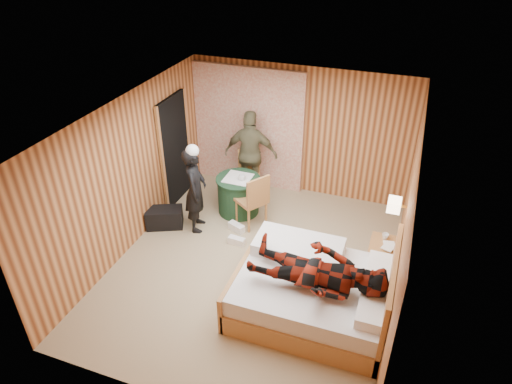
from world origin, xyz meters
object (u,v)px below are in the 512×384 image
(chair_far, at_px, (249,170))
(man_on_bed, at_px, (318,264))
(round_table, at_px, (238,195))
(wall_lamp, at_px, (394,205))
(bed, at_px, (316,291))
(duffel_bag, at_px, (164,218))
(man_at_table, at_px, (251,154))
(woman_standing, at_px, (195,190))
(nightstand, at_px, (381,258))
(chair_near, at_px, (254,198))

(chair_far, bearing_deg, man_on_bed, -76.03)
(round_table, relative_size, chair_far, 0.87)
(wall_lamp, height_order, bed, wall_lamp)
(duffel_bag, distance_m, man_on_bed, 3.36)
(man_at_table, bearing_deg, woman_standing, 62.96)
(woman_standing, bearing_deg, duffel_bag, 89.68)
(bed, xyz_separation_m, nightstand, (0.76, 1.09, -0.05))
(wall_lamp, distance_m, man_at_table, 3.17)
(round_table, relative_size, duffel_bag, 1.28)
(round_table, height_order, woman_standing, woman_standing)
(nightstand, height_order, woman_standing, woman_standing)
(bed, height_order, man_at_table, man_at_table)
(bed, relative_size, duffel_bag, 3.39)
(nightstand, xyz_separation_m, round_table, (-2.68, 0.83, 0.08))
(nightstand, xyz_separation_m, chair_near, (-2.24, 0.49, 0.31))
(nightstand, bearing_deg, chair_far, 151.49)
(chair_near, height_order, man_at_table, man_at_table)
(nightstand, relative_size, chair_near, 0.55)
(nightstand, bearing_deg, woman_standing, 177.94)
(wall_lamp, height_order, man_at_table, man_at_table)
(round_table, distance_m, man_at_table, 0.84)
(round_table, xyz_separation_m, chair_far, (-0.03, 0.64, 0.18))
(duffel_bag, bearing_deg, man_on_bed, -47.42)
(wall_lamp, distance_m, bed, 1.62)
(bed, bearing_deg, man_on_bed, -82.50)
(man_on_bed, bearing_deg, bed, 97.50)
(wall_lamp, height_order, nightstand, wall_lamp)
(wall_lamp, distance_m, chair_far, 3.24)
(wall_lamp, relative_size, chair_far, 0.28)
(nightstand, distance_m, man_on_bed, 1.67)
(wall_lamp, xyz_separation_m, nightstand, (-0.04, 0.07, -1.02))
(chair_far, xyz_separation_m, chair_near, (0.46, -0.98, 0.05))
(duffel_bag, bearing_deg, nightstand, -23.69)
(duffel_bag, bearing_deg, chair_near, -4.47)
(nightstand, distance_m, chair_near, 2.32)
(bed, xyz_separation_m, man_on_bed, (0.03, -0.23, 0.67))
(round_table, height_order, man_at_table, man_at_table)
(bed, height_order, duffel_bag, bed)
(woman_standing, relative_size, man_on_bed, 0.87)
(bed, distance_m, man_at_table, 3.27)
(woman_standing, distance_m, man_on_bed, 2.83)
(chair_near, bearing_deg, chair_far, -120.92)
(bed, height_order, man_on_bed, man_on_bed)
(woman_standing, bearing_deg, chair_far, -35.55)
(chair_far, relative_size, duffel_bag, 1.48)
(round_table, bearing_deg, wall_lamp, -18.32)
(bed, distance_m, chair_near, 2.18)
(chair_near, height_order, man_on_bed, man_on_bed)
(nightstand, xyz_separation_m, man_on_bed, (-0.73, -1.32, 0.72))
(wall_lamp, xyz_separation_m, bed, (-0.80, -1.02, -0.97))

